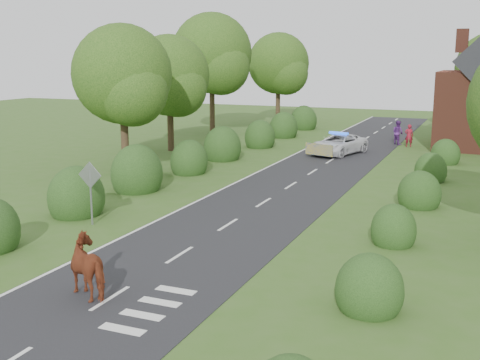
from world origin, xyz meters
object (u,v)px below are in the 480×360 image
at_px(cow, 93,271).
at_px(pedestrian_purple, 398,133).
at_px(police_van, 338,144).
at_px(pedestrian_red, 409,136).
at_px(road_sign, 90,184).

distance_m(cow, pedestrian_purple, 33.32).
height_order(police_van, pedestrian_red, pedestrian_red).
bearing_deg(pedestrian_red, road_sign, 64.40).
relative_size(road_sign, police_van, 0.47).
relative_size(cow, police_van, 0.37).
bearing_deg(road_sign, pedestrian_purple, 73.96).
bearing_deg(road_sign, pedestrian_red, 71.64).
xyz_separation_m(road_sign, cow, (4.41, -5.92, -0.94)).
height_order(road_sign, pedestrian_red, road_sign).
bearing_deg(pedestrian_purple, road_sign, 112.18).
xyz_separation_m(cow, police_van, (0.39, 26.91, -0.02)).
relative_size(police_van, pedestrian_purple, 2.97).
height_order(cow, pedestrian_red, pedestrian_red).
distance_m(police_van, pedestrian_purple, 6.94).
height_order(road_sign, cow, road_sign).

